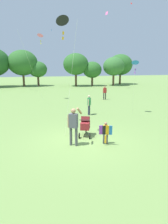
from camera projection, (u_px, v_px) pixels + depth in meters
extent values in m
plane|color=#75994C|center=(82.00, 141.00, 9.59)|extent=(120.00, 120.00, 0.00)
cylinder|color=brown|center=(24.00, 81.00, 35.18)|extent=(0.36, 0.36, 1.97)
ellipsoid|color=#2D6628|center=(23.00, 63.00, 34.50)|extent=(5.04, 4.54, 4.28)
cylinder|color=brown|center=(38.00, 81.00, 35.62)|extent=(0.36, 0.36, 1.61)
ellipsoid|color=#2D6628|center=(38.00, 69.00, 35.16)|extent=(3.20, 2.88, 2.72)
cylinder|color=brown|center=(76.00, 80.00, 35.32)|extent=(0.36, 0.36, 2.04)
ellipsoid|color=#2D6628|center=(76.00, 64.00, 34.71)|extent=(4.33, 3.89, 3.68)
cylinder|color=brown|center=(92.00, 82.00, 35.92)|extent=(0.36, 0.36, 1.48)
ellipsoid|color=#2D6628|center=(92.00, 70.00, 35.46)|extent=(3.32, 2.99, 2.82)
cylinder|color=brown|center=(113.00, 80.00, 36.53)|extent=(0.36, 0.36, 1.87)
ellipsoid|color=#387033|center=(114.00, 66.00, 35.98)|extent=(3.82, 3.44, 3.25)
cylinder|color=brown|center=(120.00, 79.00, 38.98)|extent=(0.36, 0.36, 1.86)
ellipsoid|color=#2D6628|center=(121.00, 65.00, 38.36)|extent=(4.58, 4.12, 3.89)
cylinder|color=#4C4C51|center=(107.00, 139.00, 9.24)|extent=(0.07, 0.07, 0.51)
cylinder|color=#4C4C51|center=(104.00, 139.00, 9.25)|extent=(0.07, 0.07, 0.51)
cube|color=orange|center=(106.00, 129.00, 9.15)|extent=(0.26, 0.21, 0.38)
cylinder|color=#A37556|center=(109.00, 130.00, 9.14)|extent=(0.05, 0.05, 0.34)
cylinder|color=#A37556|center=(103.00, 130.00, 9.16)|extent=(0.05, 0.05, 0.34)
sphere|color=#A37556|center=(106.00, 124.00, 9.09)|extent=(0.13, 0.13, 0.13)
cube|color=blue|center=(111.00, 130.00, 8.95)|extent=(0.19, 0.20, 0.46)
cube|color=#F4A319|center=(107.00, 130.00, 8.96)|extent=(0.19, 0.20, 0.46)
cube|color=black|center=(104.00, 130.00, 8.97)|extent=(0.19, 0.20, 0.46)
cube|color=purple|center=(101.00, 130.00, 8.99)|extent=(0.19, 0.20, 0.46)
cube|color=#F4A319|center=(105.00, 139.00, 9.04)|extent=(0.08, 0.04, 0.36)
cylinder|color=#4C4C51|center=(71.00, 136.00, 9.07)|extent=(0.12, 0.12, 0.84)
cylinder|color=#4C4C51|center=(76.00, 137.00, 8.98)|extent=(0.12, 0.12, 0.84)
cube|color=#4C4C56|center=(73.00, 121.00, 8.86)|extent=(0.43, 0.39, 0.63)
cylinder|color=#A37556|center=(69.00, 121.00, 8.95)|extent=(0.09, 0.09, 0.56)
cylinder|color=#A37556|center=(79.00, 111.00, 8.82)|extent=(0.36, 0.47, 0.39)
sphere|color=#A37556|center=(73.00, 111.00, 8.76)|extent=(0.22, 0.22, 0.22)
cylinder|color=black|center=(86.00, 131.00, 10.73)|extent=(0.14, 0.28, 0.28)
cylinder|color=black|center=(79.00, 136.00, 9.98)|extent=(0.14, 0.28, 0.28)
cylinder|color=black|center=(90.00, 136.00, 9.93)|extent=(0.14, 0.28, 0.28)
cube|color=maroon|center=(85.00, 125.00, 10.23)|extent=(0.64, 0.76, 0.36)
cube|color=maroon|center=(86.00, 119.00, 10.29)|extent=(0.54, 0.54, 0.35)
cylinder|color=black|center=(84.00, 120.00, 9.69)|extent=(0.46, 0.21, 0.04)
cone|color=black|center=(62.00, 20.00, 9.21)|extent=(0.69, 0.60, 0.42)
cube|color=#F4A319|center=(63.00, 33.00, 9.30)|extent=(0.09, 0.05, 0.14)
cube|color=#F4A319|center=(63.00, 38.00, 9.40)|extent=(0.09, 0.06, 0.14)
cylinder|color=silver|center=(70.00, 84.00, 9.28)|extent=(0.42, 1.30, 5.36)
cone|color=pink|center=(40.00, 35.00, 19.77)|extent=(0.81, 0.79, 0.32)
cube|color=yellow|center=(41.00, 41.00, 19.92)|extent=(0.08, 0.06, 0.14)
cube|color=yellow|center=(41.00, 43.00, 19.95)|extent=(0.08, 0.06, 0.14)
cylinder|color=silver|center=(32.00, 70.00, 18.44)|extent=(1.97, 3.88, 6.25)
cone|color=blue|center=(135.00, 62.00, 14.42)|extent=(0.66, 0.62, 0.34)
cube|color=purple|center=(135.00, 70.00, 14.53)|extent=(0.09, 0.07, 0.14)
cube|color=purple|center=(135.00, 73.00, 14.59)|extent=(0.09, 0.06, 0.14)
cylinder|color=silver|center=(133.00, 92.00, 13.60)|extent=(1.31, 2.31, 3.60)
cube|color=red|center=(131.00, 3.00, 38.69)|extent=(0.34, 0.19, 0.36)
cube|color=blue|center=(52.00, 30.00, 33.92)|extent=(0.15, 0.31, 0.32)
cube|color=pink|center=(107.00, 13.00, 28.60)|extent=(0.35, 0.48, 0.49)
cylinder|color=#232328|center=(104.00, 96.00, 21.35)|extent=(0.10, 0.10, 0.71)
cylinder|color=#232328|center=(105.00, 96.00, 21.44)|extent=(0.10, 0.10, 0.71)
cube|color=red|center=(105.00, 90.00, 21.26)|extent=(0.34, 0.25, 0.53)
cylinder|color=#A37556|center=(103.00, 91.00, 21.18)|extent=(0.08, 0.08, 0.47)
cylinder|color=#A37556|center=(106.00, 91.00, 21.35)|extent=(0.08, 0.08, 0.47)
sphere|color=#A37556|center=(105.00, 87.00, 21.17)|extent=(0.18, 0.18, 0.18)
cylinder|color=#33384C|center=(89.00, 110.00, 14.61)|extent=(0.10, 0.10, 0.71)
cylinder|color=#33384C|center=(89.00, 110.00, 14.82)|extent=(0.10, 0.10, 0.71)
cube|color=#2D8C4C|center=(89.00, 102.00, 14.58)|extent=(0.33, 0.37, 0.53)
cylinder|color=beige|center=(88.00, 103.00, 14.41)|extent=(0.08, 0.08, 0.47)
cylinder|color=beige|center=(90.00, 102.00, 14.77)|extent=(0.08, 0.08, 0.47)
sphere|color=beige|center=(89.00, 96.00, 14.49)|extent=(0.18, 0.18, 0.18)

